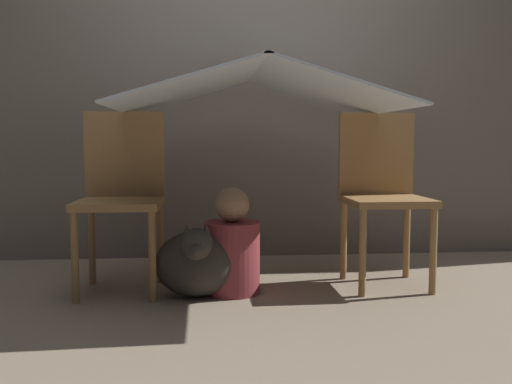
# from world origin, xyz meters

# --- Properties ---
(ground_plane) EXTENTS (8.80, 8.80, 0.00)m
(ground_plane) POSITION_xyz_m (0.00, 0.00, 0.00)
(ground_plane) COLOR gray
(wall_back) EXTENTS (7.00, 0.05, 2.50)m
(wall_back) POSITION_xyz_m (0.00, 1.12, 1.25)
(wall_back) COLOR #6B6056
(wall_back) RESTS_ON ground_plane
(chair_left) EXTENTS (0.43, 0.43, 0.92)m
(chair_left) POSITION_xyz_m (-0.68, 0.32, 0.51)
(chair_left) COLOR olive
(chair_left) RESTS_ON ground_plane
(chair_right) EXTENTS (0.42, 0.42, 0.92)m
(chair_right) POSITION_xyz_m (0.69, 0.32, 0.51)
(chair_right) COLOR olive
(chair_right) RESTS_ON ground_plane
(sheet_canopy) EXTENTS (1.38, 1.15, 0.21)m
(sheet_canopy) POSITION_xyz_m (0.00, 0.25, 1.02)
(sheet_canopy) COLOR silver
(person_front) EXTENTS (0.28, 0.28, 0.53)m
(person_front) POSITION_xyz_m (-0.13, 0.19, 0.22)
(person_front) COLOR maroon
(person_front) RESTS_ON ground_plane
(dog) EXTENTS (0.42, 0.39, 0.38)m
(dog) POSITION_xyz_m (-0.30, 0.12, 0.18)
(dog) COLOR #332D28
(dog) RESTS_ON ground_plane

